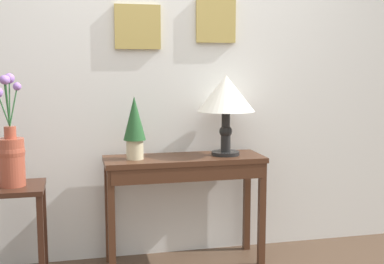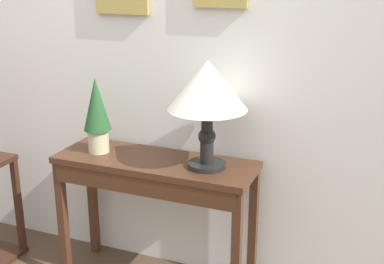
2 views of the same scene
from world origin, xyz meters
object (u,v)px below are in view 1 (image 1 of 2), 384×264
at_px(potted_plant_on_console, 134,125).
at_px(pedestal_stand_left, 15,239).
at_px(flower_vase_tall, 11,152).
at_px(table_lamp, 226,97).
at_px(console_table, 185,175).

bearing_deg(potted_plant_on_console, pedestal_stand_left, -166.75).
height_order(pedestal_stand_left, flower_vase_tall, flower_vase_tall).
bearing_deg(potted_plant_on_console, flower_vase_tall, -166.84).
distance_m(table_lamp, potted_plant_on_console, 0.66).
height_order(console_table, pedestal_stand_left, console_table).
xyz_separation_m(pedestal_stand_left, flower_vase_tall, (-0.00, 0.00, 0.54)).
relative_size(table_lamp, flower_vase_tall, 0.82).
distance_m(console_table, flower_vase_tall, 1.13).
relative_size(table_lamp, pedestal_stand_left, 0.83).
relative_size(console_table, potted_plant_on_console, 2.59).
bearing_deg(flower_vase_tall, table_lamp, 7.67).
bearing_deg(flower_vase_tall, potted_plant_on_console, 13.16).
xyz_separation_m(table_lamp, potted_plant_on_console, (-0.63, -0.01, -0.18)).
bearing_deg(flower_vase_tall, pedestal_stand_left, -36.00).
bearing_deg(console_table, flower_vase_tall, -171.43).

